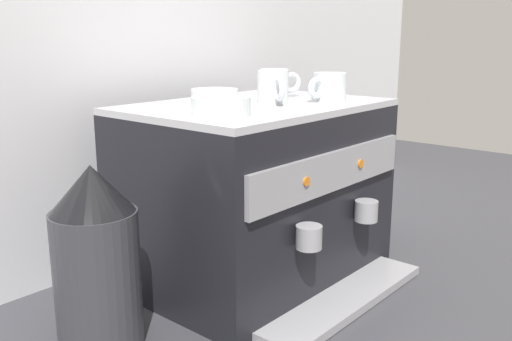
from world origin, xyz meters
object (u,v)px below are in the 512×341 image
at_px(espresso_machine, 257,192).
at_px(ceramic_cup_0, 329,87).
at_px(ceramic_cup_1, 276,83).
at_px(ceramic_cup_2, 274,87).
at_px(coffee_grinder, 96,260).
at_px(ceramic_bowl_1, 215,95).
at_px(milk_pitcher, 364,207).
at_px(ceramic_bowl_0, 221,106).

bearing_deg(espresso_machine, ceramic_cup_0, -31.92).
xyz_separation_m(ceramic_cup_1, ceramic_cup_2, (-0.11, -0.08, 0.00)).
xyz_separation_m(ceramic_cup_0, ceramic_cup_2, (-0.14, 0.07, 0.00)).
bearing_deg(ceramic_cup_1, coffee_grinder, -176.51).
height_order(ceramic_cup_2, ceramic_bowl_1, ceramic_cup_2).
bearing_deg(milk_pitcher, ceramic_bowl_0, -176.39).
bearing_deg(espresso_machine, ceramic_bowl_0, -159.92).
bearing_deg(ceramic_bowl_0, milk_pitcher, 3.61).
bearing_deg(ceramic_cup_0, ceramic_bowl_0, 176.07).
height_order(ceramic_bowl_0, milk_pitcher, ceramic_bowl_0).
relative_size(espresso_machine, ceramic_cup_2, 5.86).
bearing_deg(milk_pitcher, ceramic_cup_2, -179.58).
distance_m(ceramic_cup_1, ceramic_bowl_0, 0.36).
distance_m(ceramic_bowl_0, coffee_grinder, 0.39).
relative_size(ceramic_cup_1, ceramic_bowl_0, 0.89).
bearing_deg(espresso_machine, ceramic_cup_1, 20.12).
bearing_deg(espresso_machine, coffee_grinder, 178.55).
height_order(ceramic_bowl_1, milk_pitcher, ceramic_bowl_1).
distance_m(ceramic_cup_0, ceramic_cup_1, 0.15).
bearing_deg(milk_pitcher, ceramic_cup_1, 167.39).
xyz_separation_m(ceramic_cup_1, ceramic_bowl_1, (-0.17, 0.06, -0.02)).
xyz_separation_m(espresso_machine, ceramic_cup_2, (0.02, -0.03, 0.26)).
bearing_deg(coffee_grinder, espresso_machine, -1.45).
distance_m(espresso_machine, ceramic_cup_2, 0.27).
bearing_deg(ceramic_cup_1, ceramic_cup_2, -143.68).
bearing_deg(ceramic_bowl_0, ceramic_cup_1, 20.10).
xyz_separation_m(ceramic_cup_0, ceramic_cup_1, (-0.03, 0.15, 0.00)).
height_order(espresso_machine, ceramic_bowl_1, ceramic_bowl_1).
bearing_deg(ceramic_cup_0, ceramic_cup_2, 155.11).
xyz_separation_m(ceramic_cup_0, coffee_grinder, (-0.63, 0.11, -0.30)).
xyz_separation_m(ceramic_bowl_1, milk_pitcher, (0.52, -0.14, -0.38)).
distance_m(ceramic_cup_0, ceramic_cup_2, 0.15).
xyz_separation_m(ceramic_bowl_0, milk_pitcher, (0.69, 0.04, -0.39)).
bearing_deg(ceramic_cup_1, ceramic_bowl_0, -159.90).
bearing_deg(espresso_machine, ceramic_cup_2, -60.56).
distance_m(espresso_machine, ceramic_bowl_1, 0.27).
bearing_deg(coffee_grinder, ceramic_bowl_0, -18.13).
relative_size(espresso_machine, ceramic_bowl_0, 5.03).
xyz_separation_m(ceramic_cup_0, ceramic_bowl_1, (-0.19, 0.21, -0.02)).
xyz_separation_m(ceramic_cup_1, milk_pitcher, (0.35, -0.08, -0.41)).
relative_size(espresso_machine, coffee_grinder, 1.69).
distance_m(ceramic_cup_2, coffee_grinder, 0.57).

